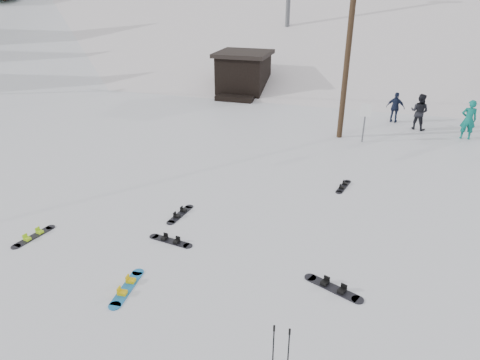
% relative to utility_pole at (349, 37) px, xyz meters
% --- Properties ---
extents(ground, '(200.00, 200.00, 0.00)m').
position_rel_utility_pole_xyz_m(ground, '(-2.00, -14.00, -4.68)').
color(ground, silver).
rests_on(ground, ground).
extents(ski_slope, '(60.00, 85.24, 65.97)m').
position_rel_utility_pole_xyz_m(ski_slope, '(-2.00, 41.00, -16.68)').
color(ski_slope, white).
rests_on(ski_slope, ground).
extents(ridge_left, '(47.54, 95.03, 58.38)m').
position_rel_utility_pole_xyz_m(ridge_left, '(-38.00, 34.00, -15.68)').
color(ridge_left, silver).
rests_on(ridge_left, ground).
extents(treeline_left, '(20.00, 64.00, 10.00)m').
position_rel_utility_pole_xyz_m(treeline_left, '(-36.00, 26.00, -4.68)').
color(treeline_left, black).
rests_on(treeline_left, ground).
extents(treeline_crest, '(50.00, 6.00, 10.00)m').
position_rel_utility_pole_xyz_m(treeline_crest, '(-2.00, 72.00, -4.68)').
color(treeline_crest, black).
rests_on(treeline_crest, ski_slope).
extents(utility_pole, '(2.00, 0.26, 9.00)m').
position_rel_utility_pole_xyz_m(utility_pole, '(0.00, 0.00, 0.00)').
color(utility_pole, '#3A2819').
rests_on(utility_pole, ground).
extents(trail_sign, '(0.50, 0.09, 1.85)m').
position_rel_utility_pole_xyz_m(trail_sign, '(1.10, -0.42, -3.41)').
color(trail_sign, '#595B60').
rests_on(trail_sign, ground).
extents(lift_hut, '(3.40, 4.10, 2.75)m').
position_rel_utility_pole_xyz_m(lift_hut, '(-7.00, 6.94, -3.32)').
color(lift_hut, black).
rests_on(lift_hut, ground).
extents(hero_snowboard, '(0.41, 1.59, 0.11)m').
position_rel_utility_pole_xyz_m(hero_snowboard, '(-3.96, -13.09, -4.65)').
color(hero_snowboard, '#1C76BC').
rests_on(hero_snowboard, ground).
extents(ski_poles, '(0.38, 0.10, 1.39)m').
position_rel_utility_pole_xyz_m(ski_poles, '(0.24, -14.65, -3.97)').
color(ski_poles, black).
rests_on(ski_poles, ground).
extents(board_scatter_a, '(1.44, 0.44, 0.10)m').
position_rel_utility_pole_xyz_m(board_scatter_a, '(-3.85, -10.84, -4.65)').
color(board_scatter_a, black).
rests_on(board_scatter_a, ground).
extents(board_scatter_b, '(0.41, 1.41, 0.10)m').
position_rel_utility_pole_xyz_m(board_scatter_b, '(-4.23, -9.31, -4.66)').
color(board_scatter_b, black).
rests_on(board_scatter_b, ground).
extents(board_scatter_c, '(0.51, 1.45, 0.10)m').
position_rel_utility_pole_xyz_m(board_scatter_c, '(-7.86, -11.83, -4.65)').
color(board_scatter_c, black).
rests_on(board_scatter_c, ground).
extents(board_scatter_d, '(1.52, 0.82, 0.11)m').
position_rel_utility_pole_xyz_m(board_scatter_d, '(0.94, -11.57, -4.65)').
color(board_scatter_d, black).
rests_on(board_scatter_d, ground).
extents(board_scatter_f, '(0.48, 1.30, 0.09)m').
position_rel_utility_pole_xyz_m(board_scatter_f, '(0.68, -5.62, -4.66)').
color(board_scatter_f, black).
rests_on(board_scatter_f, ground).
extents(skier_teal, '(0.69, 0.46, 1.90)m').
position_rel_utility_pole_xyz_m(skier_teal, '(5.80, 1.55, -3.73)').
color(skier_teal, '#0A6C60').
rests_on(skier_teal, ground).
extents(skier_dark, '(1.10, 1.00, 1.83)m').
position_rel_utility_pole_xyz_m(skier_dark, '(3.67, 2.42, -3.77)').
color(skier_dark, black).
rests_on(skier_dark, ground).
extents(skier_navy, '(1.00, 0.57, 1.61)m').
position_rel_utility_pole_xyz_m(skier_navy, '(2.56, 3.30, -3.87)').
color(skier_navy, '#161E38').
rests_on(skier_navy, ground).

